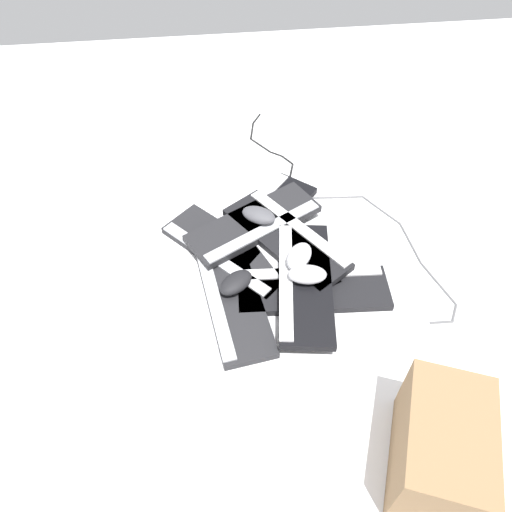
% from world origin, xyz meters
% --- Properties ---
extents(ground_plane, '(3.20, 3.20, 0.00)m').
position_xyz_m(ground_plane, '(0.00, 0.00, 0.00)').
color(ground_plane, white).
extents(keyboard_0, '(0.43, 0.40, 0.03)m').
position_xyz_m(keyboard_0, '(0.24, -0.01, 0.01)').
color(keyboard_0, black).
rests_on(keyboard_0, ground).
extents(keyboard_1, '(0.42, 0.41, 0.03)m').
position_xyz_m(keyboard_1, '(0.11, 0.12, 0.01)').
color(keyboard_1, '#232326').
rests_on(keyboard_1, ground).
extents(keyboard_2, '(0.46, 0.21, 0.03)m').
position_xyz_m(keyboard_2, '(-0.07, 0.12, 0.01)').
color(keyboard_2, '#232326').
rests_on(keyboard_2, ground).
extents(keyboard_3, '(0.18, 0.45, 0.03)m').
position_xyz_m(keyboard_3, '(-0.07, -0.12, 0.01)').
color(keyboard_3, black).
rests_on(keyboard_3, ground).
extents(keyboard_4, '(0.46, 0.31, 0.03)m').
position_xyz_m(keyboard_4, '(0.11, -0.05, 0.01)').
color(keyboard_4, black).
rests_on(keyboard_4, ground).
extents(keyboard_5, '(0.34, 0.46, 0.03)m').
position_xyz_m(keyboard_5, '(0.19, 0.02, 0.04)').
color(keyboard_5, '#232326').
rests_on(keyboard_5, keyboard_0).
extents(keyboard_6, '(0.46, 0.21, 0.03)m').
position_xyz_m(keyboard_6, '(-0.06, -0.09, 0.04)').
color(keyboard_6, black).
rests_on(keyboard_6, keyboard_3).
extents(keyboard_7, '(0.45, 0.37, 0.03)m').
position_xyz_m(keyboard_7, '(0.12, -0.07, 0.04)').
color(keyboard_7, black).
rests_on(keyboard_7, keyboard_4).
extents(mouse_0, '(0.08, 0.12, 0.04)m').
position_xyz_m(mouse_0, '(-0.06, -0.10, 0.08)').
color(mouse_0, '#B7B7BC').
rests_on(mouse_0, keyboard_6).
extents(mouse_1, '(0.13, 0.11, 0.04)m').
position_xyz_m(mouse_1, '(0.01, -0.09, 0.08)').
color(mouse_1, '#B7B7BC').
rests_on(mouse_1, keyboard_6).
extents(mouse_2, '(0.12, 0.13, 0.04)m').
position_xyz_m(mouse_2, '(-0.05, 0.10, 0.05)').
color(mouse_2, black).
rests_on(mouse_2, keyboard_2).
extents(mouse_3, '(0.11, 0.13, 0.04)m').
position_xyz_m(mouse_3, '(0.19, 0.01, 0.08)').
color(mouse_3, '#4C4C51').
rests_on(mouse_3, keyboard_5).
extents(cable_0, '(0.59, 0.18, 0.01)m').
position_xyz_m(cable_0, '(0.57, -0.11, 0.00)').
color(cable_0, black).
rests_on(cable_0, ground).
extents(cable_1, '(0.56, 0.35, 0.01)m').
position_xyz_m(cable_1, '(0.09, -0.42, 0.00)').
color(cable_1, '#59595B').
rests_on(cable_1, ground).
extents(cardboard_box, '(0.32, 0.27, 0.21)m').
position_xyz_m(cardboard_box, '(-0.59, -0.29, 0.11)').
color(cardboard_box, olive).
rests_on(cardboard_box, ground).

